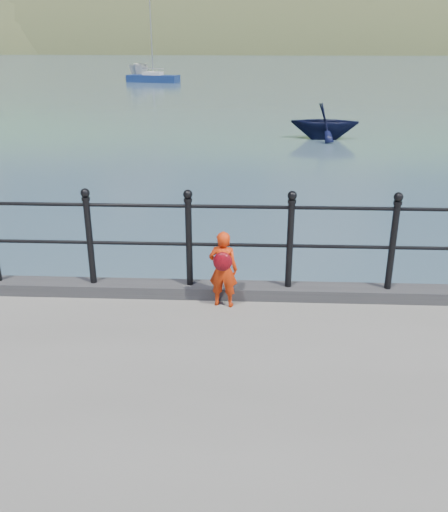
# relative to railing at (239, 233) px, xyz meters

# --- Properties ---
(ground) EXTENTS (600.00, 600.00, 0.00)m
(ground) POSITION_rel_railing_xyz_m (-0.00, 0.15, -1.82)
(ground) COLOR #2D4251
(ground) RESTS_ON ground
(kerb) EXTENTS (60.00, 0.30, 0.15)m
(kerb) POSITION_rel_railing_xyz_m (-0.00, -0.00, -0.75)
(kerb) COLOR #28282B
(kerb) RESTS_ON quay
(railing) EXTENTS (18.11, 0.11, 1.20)m
(railing) POSITION_rel_railing_xyz_m (0.00, 0.00, 0.00)
(railing) COLOR black
(railing) RESTS_ON kerb
(far_shore) EXTENTS (830.00, 200.00, 156.00)m
(far_shore) POSITION_rel_railing_xyz_m (38.34, 239.56, -24.39)
(far_shore) COLOR #333A21
(far_shore) RESTS_ON ground
(child) EXTENTS (0.37, 0.32, 0.93)m
(child) POSITION_rel_railing_xyz_m (-0.18, -0.26, -0.35)
(child) COLOR red
(child) RESTS_ON quay
(launch_white) EXTENTS (1.89, 4.66, 1.78)m
(launch_white) POSITION_rel_railing_xyz_m (-11.54, 52.66, -0.94)
(launch_white) COLOR silver
(launch_white) RESTS_ON ground
(launch_navy) EXTENTS (3.00, 2.64, 1.48)m
(launch_navy) POSITION_rel_railing_xyz_m (3.24, 17.48, -1.08)
(launch_navy) COLOR black
(launch_navy) RESTS_ON ground
(sailboat_port) EXTENTS (5.40, 2.87, 7.60)m
(sailboat_port) POSITION_rel_railing_xyz_m (-9.62, 49.89, -1.48)
(sailboat_port) COLOR navy
(sailboat_port) RESTS_ON ground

